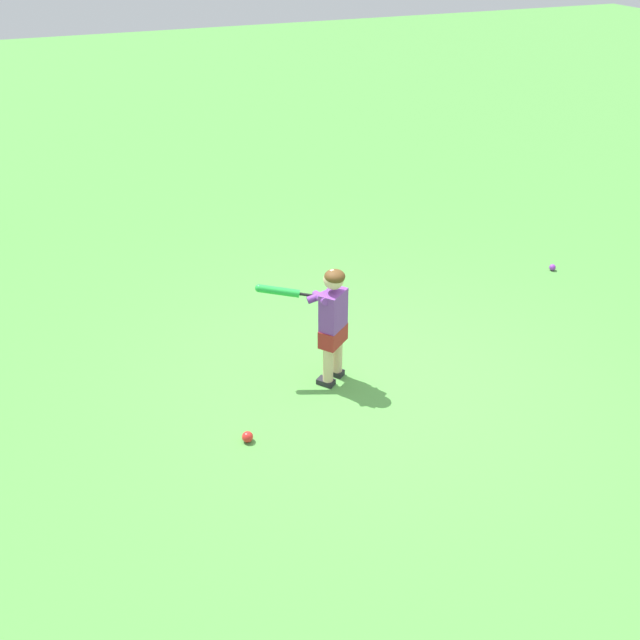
{
  "coord_description": "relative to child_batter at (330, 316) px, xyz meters",
  "views": [
    {
      "loc": [
        -2.37,
        -4.76,
        3.7
      ],
      "look_at": [
        -0.31,
        0.41,
        0.45
      ],
      "focal_mm": 40.93,
      "sensor_mm": 36.0,
      "label": 1
    }
  ],
  "objects": [
    {
      "name": "ground_plane",
      "position": [
        0.34,
        -0.13,
        -0.65
      ],
      "size": [
        40.0,
        40.0,
        0.0
      ],
      "primitive_type": "plane",
      "color": "#519942"
    },
    {
      "name": "child_batter",
      "position": [
        0.0,
        0.0,
        0.0
      ],
      "size": [
        0.73,
        0.48,
        1.08
      ],
      "color": "#232328",
      "rests_on": "ground"
    },
    {
      "name": "play_ball_far_left",
      "position": [
        3.19,
        1.07,
        -0.61
      ],
      "size": [
        0.07,
        0.07,
        0.07
      ],
      "primitive_type": "sphere",
      "color": "purple",
      "rests_on": "ground"
    },
    {
      "name": "play_ball_behind_batter",
      "position": [
        -0.91,
        -0.55,
        -0.61
      ],
      "size": [
        0.09,
        0.09,
        0.09
      ],
      "primitive_type": "sphere",
      "color": "red",
      "rests_on": "ground"
    }
  ]
}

